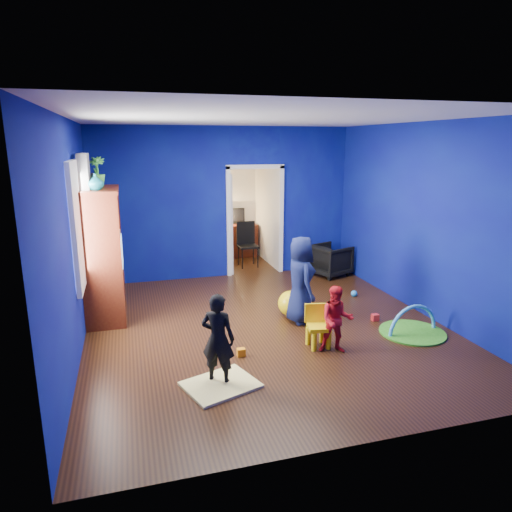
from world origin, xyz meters
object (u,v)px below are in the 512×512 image
object	(u,v)px
child_navy	(300,280)
kid_chair	(319,329)
child_black	(218,339)
tv_armoire	(103,255)
study_desk	(237,240)
armchair	(330,260)
toddler_red	(337,320)
folding_chair	(248,245)
crt_tv	(105,252)
play_mat	(412,332)
vase	(95,182)
hopper_ball	(291,303)

from	to	relation	value
child_navy	kid_chair	size ratio (longest dim) A/B	2.58
child_navy	child_black	bearing A→B (deg)	132.57
tv_armoire	study_desk	xyz separation A→B (m)	(2.82, 3.21, -0.60)
armchair	toddler_red	bearing A→B (deg)	135.19
kid_chair	folding_chair	bearing A→B (deg)	99.33
crt_tv	study_desk	bearing A→B (deg)	49.13
tv_armoire	play_mat	size ratio (longest dim) A/B	2.17
play_mat	tv_armoire	bearing A→B (deg)	156.25
vase	play_mat	xyz separation A→B (m)	(4.12, -1.51, -2.06)
child_navy	armchair	bearing A→B (deg)	-35.36
armchair	play_mat	distance (m)	2.98
toddler_red	hopper_ball	size ratio (longest dim) A/B	2.21
tv_armoire	folding_chair	size ratio (longest dim) A/B	2.13
kid_chair	study_desk	size ratio (longest dim) A/B	0.57
child_black	toddler_red	xyz separation A→B (m)	(1.58, 0.34, -0.08)
vase	hopper_ball	xyz separation A→B (m)	(2.71, -0.41, -1.88)
armchair	crt_tv	size ratio (longest dim) A/B	0.98
study_desk	play_mat	bearing A→B (deg)	-75.50
play_mat	study_desk	world-z (taller)	study_desk
tv_armoire	play_mat	xyz separation A→B (m)	(4.12, -1.81, -0.97)
hopper_ball	play_mat	bearing A→B (deg)	-37.95
tv_armoire	play_mat	distance (m)	4.60
toddler_red	vase	world-z (taller)	vase
child_black	study_desk	distance (m)	5.81
hopper_ball	folding_chair	xyz separation A→B (m)	(0.11, 2.97, 0.26)
child_black	hopper_ball	bearing A→B (deg)	-100.99
tv_armoire	study_desk	bearing A→B (deg)	48.73
child_black	tv_armoire	bearing A→B (deg)	-32.07
child_black	kid_chair	world-z (taller)	child_black
child_navy	folding_chair	size ratio (longest dim) A/B	1.40
crt_tv	kid_chair	world-z (taller)	crt_tv
crt_tv	vase	bearing A→B (deg)	-97.59
toddler_red	vase	distance (m)	3.71
armchair	kid_chair	size ratio (longest dim) A/B	1.38
study_desk	hopper_ball	bearing A→B (deg)	-91.59
vase	armchair	bearing A→B (deg)	18.97
tv_armoire	folding_chair	xyz separation A→B (m)	(2.82, 2.25, -0.52)
hopper_ball	kid_chair	world-z (taller)	kid_chair
toddler_red	study_desk	world-z (taller)	toddler_red
crt_tv	kid_chair	distance (m)	3.31
crt_tv	folding_chair	xyz separation A→B (m)	(2.78, 2.25, -0.56)
armchair	vase	size ratio (longest dim) A/B	3.08
hopper_ball	study_desk	world-z (taller)	study_desk
study_desk	kid_chair	bearing A→B (deg)	-91.58
armchair	play_mat	xyz separation A→B (m)	(-0.11, -2.97, -0.30)
crt_tv	kid_chair	xyz separation A→B (m)	(2.64, -1.85, -0.77)
play_mat	study_desk	distance (m)	5.20
hopper_ball	study_desk	distance (m)	3.93
armchair	hopper_ball	world-z (taller)	armchair
child_navy	study_desk	distance (m)	4.19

